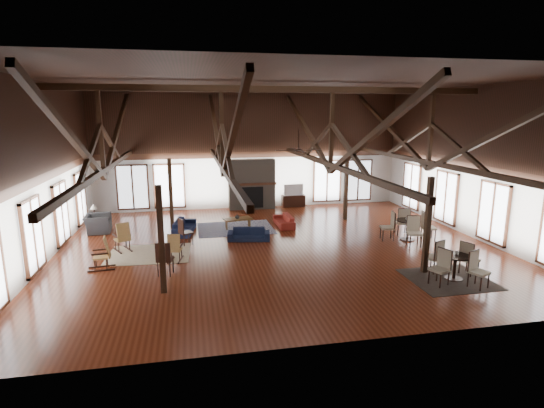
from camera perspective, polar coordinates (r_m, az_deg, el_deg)
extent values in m
plane|color=#602614|center=(16.11, 0.78, -5.71)|extent=(16.00, 16.00, 0.00)
cube|color=black|center=(15.38, 0.84, 16.10)|extent=(16.00, 14.00, 0.02)
cube|color=silver|center=(22.32, -2.92, 7.13)|extent=(16.00, 0.02, 6.00)
cube|color=silver|center=(8.82, 10.20, -0.70)|extent=(16.00, 0.02, 6.00)
cube|color=silver|center=(15.89, -28.78, 3.64)|extent=(0.02, 14.00, 6.00)
cube|color=silver|center=(18.80, 25.52, 5.04)|extent=(0.02, 14.00, 6.00)
cube|color=black|center=(15.36, 0.84, 15.17)|extent=(15.60, 0.18, 0.22)
cube|color=black|center=(15.39, -21.68, 4.24)|extent=(0.16, 13.70, 0.18)
cube|color=black|center=(15.28, -22.08, 9.26)|extent=(0.14, 0.14, 2.70)
cube|color=black|center=(18.74, -20.07, 9.39)|extent=(0.15, 7.07, 3.12)
cube|color=black|center=(11.87, -25.15, 7.83)|extent=(0.15, 7.07, 3.12)
cube|color=black|center=(15.17, -6.63, 4.91)|extent=(0.16, 13.70, 0.18)
cube|color=black|center=(15.06, -6.76, 10.01)|extent=(0.14, 0.14, 2.70)
cube|color=black|center=(18.56, -7.60, 9.98)|extent=(0.15, 7.07, 3.12)
cube|color=black|center=(11.59, -5.38, 8.83)|extent=(0.15, 7.07, 3.12)
cube|color=black|center=(15.98, 7.87, 5.24)|extent=(0.16, 13.70, 0.18)
cube|color=black|center=(15.88, 8.01, 10.08)|extent=(0.14, 0.14, 2.70)
cube|color=black|center=(19.23, 4.57, 10.12)|extent=(0.15, 7.07, 3.12)
cube|color=black|center=(12.63, 13.21, 8.83)|extent=(0.15, 7.07, 3.12)
cube|color=black|center=(17.68, 20.29, 5.26)|extent=(0.16, 13.70, 0.18)
cube|color=black|center=(17.59, 20.61, 9.63)|extent=(0.14, 0.14, 2.70)
cube|color=black|center=(20.66, 15.48, 9.86)|extent=(0.15, 7.07, 3.12)
cube|color=black|center=(14.72, 27.72, 8.20)|extent=(0.15, 7.07, 3.12)
cube|color=black|center=(12.03, -14.67, -4.73)|extent=(0.16, 0.16, 3.05)
cube|color=black|center=(13.97, 20.18, -2.75)|extent=(0.16, 0.16, 3.05)
cube|color=black|center=(18.84, -13.45, 1.36)|extent=(0.16, 0.16, 3.05)
cube|color=black|center=(20.14, 9.93, 2.19)|extent=(0.16, 0.16, 3.05)
cube|color=brown|center=(22.22, -2.76, 2.69)|extent=(2.40, 0.62, 2.60)
cube|color=black|center=(22.02, -2.62, 0.89)|extent=(1.10, 0.06, 1.10)
cube|color=#361B10|center=(21.93, -2.65, 2.70)|extent=(2.50, 0.20, 0.12)
cylinder|color=black|center=(14.51, 3.60, 8.61)|extent=(0.04, 0.04, 0.70)
cylinder|color=black|center=(14.53, 3.58, 7.23)|extent=(0.20, 0.20, 0.10)
cube|color=black|center=(14.65, 5.30, 7.25)|extent=(0.70, 0.12, 0.02)
cube|color=black|center=(14.97, 3.14, 7.38)|extent=(0.12, 0.70, 0.02)
cube|color=black|center=(14.42, 1.84, 7.22)|extent=(0.70, 0.12, 0.02)
cube|color=black|center=(14.10, 4.04, 7.08)|extent=(0.12, 0.70, 0.02)
imported|color=black|center=(16.83, -3.14, -4.08)|extent=(1.73, 0.91, 0.48)
imported|color=#121832|center=(18.21, -11.69, -2.96)|extent=(1.96, 1.03, 0.55)
imported|color=maroon|center=(18.92, 1.61, -2.24)|extent=(1.68, 0.68, 0.49)
cube|color=brown|center=(18.52, -4.63, -2.00)|extent=(1.29, 0.84, 0.06)
cube|color=brown|center=(18.34, -6.10, -2.91)|extent=(0.06, 0.06, 0.40)
cube|color=brown|center=(18.72, -6.21, -2.60)|extent=(0.06, 0.06, 0.40)
cube|color=brown|center=(18.45, -3.00, -2.77)|extent=(0.06, 0.06, 0.40)
cube|color=brown|center=(18.83, -3.17, -2.46)|extent=(0.06, 0.06, 0.40)
imported|color=#B2B2B2|center=(18.42, -4.70, -1.66)|extent=(0.25, 0.25, 0.20)
imported|color=#272729|center=(19.35, -22.37, -2.45)|extent=(1.21, 1.08, 0.75)
cube|color=black|center=(20.24, -22.72, -2.14)|extent=(0.42, 0.42, 0.56)
cylinder|color=black|center=(20.14, -22.83, -0.91)|extent=(0.08, 0.08, 0.33)
cone|color=#ECE1C7|center=(20.09, -22.88, -0.29)|extent=(0.30, 0.30, 0.24)
cube|color=#A06C3C|center=(16.47, -19.51, -4.52)|extent=(0.63, 0.62, 0.05)
cube|color=#A06C3C|center=(16.18, -19.34, -3.60)|extent=(0.50, 0.38, 0.68)
cube|color=black|center=(16.52, -20.07, -5.92)|extent=(0.43, 0.76, 0.05)
cube|color=black|center=(16.64, -18.78, -5.70)|extent=(0.43, 0.76, 0.05)
cube|color=#A06C3C|center=(14.89, -12.89, -6.02)|extent=(0.50, 0.49, 0.04)
cube|color=#A06C3C|center=(14.62, -13.12, -5.17)|extent=(0.45, 0.25, 0.61)
cube|color=black|center=(15.05, -13.49, -7.27)|extent=(0.20, 0.75, 0.04)
cube|color=black|center=(14.96, -12.16, -7.32)|extent=(0.20, 0.75, 0.04)
cube|color=#A06C3C|center=(14.77, -22.04, -6.62)|extent=(0.50, 0.51, 0.05)
cube|color=#A06C3C|center=(14.66, -21.30, -5.39)|extent=(0.23, 0.48, 0.68)
cube|color=black|center=(14.71, -21.98, -8.28)|extent=(0.83, 0.14, 0.05)
cube|color=black|center=(15.08, -21.87, -7.78)|extent=(0.83, 0.14, 0.05)
cube|color=black|center=(16.51, -11.48, -3.80)|extent=(0.59, 0.59, 0.05)
cube|color=black|center=(16.35, -12.15, -2.95)|extent=(0.24, 0.41, 0.58)
cylinder|color=black|center=(16.58, -11.45, -4.58)|extent=(0.04, 0.04, 0.47)
cube|color=black|center=(13.64, -14.16, -7.25)|extent=(0.55, 0.55, 0.05)
cube|color=black|center=(13.36, -14.47, -6.34)|extent=(0.46, 0.15, 0.60)
cylinder|color=black|center=(13.73, -14.11, -8.22)|extent=(0.04, 0.04, 0.49)
cylinder|color=black|center=(13.93, 23.47, -6.42)|extent=(0.87, 0.87, 0.04)
cylinder|color=black|center=(14.04, 23.35, -7.82)|extent=(0.10, 0.10, 0.72)
cylinder|color=black|center=(14.16, 23.22, -9.20)|extent=(0.52, 0.52, 0.04)
cylinder|color=black|center=(17.54, 17.87, -2.12)|extent=(0.93, 0.93, 0.04)
cylinder|color=black|center=(17.63, 17.79, -3.34)|extent=(0.10, 0.10, 0.77)
cylinder|color=black|center=(17.74, 17.71, -4.55)|extent=(0.56, 0.56, 0.04)
imported|color=#B2B2B2|center=(14.03, 23.61, -6.03)|extent=(0.12, 0.12, 0.09)
imported|color=#B2B2B2|center=(17.46, 17.73, -1.93)|extent=(0.16, 0.16, 0.10)
cube|color=black|center=(22.90, 2.89, 0.44)|extent=(1.23, 0.46, 0.61)
imported|color=#B2B2B2|center=(22.78, 2.83, 1.95)|extent=(1.07, 0.23, 0.61)
cube|color=tan|center=(15.87, -16.17, -6.46)|extent=(2.95, 2.38, 0.01)
cube|color=#1A1D4B|center=(18.63, -4.96, -3.26)|extent=(3.26, 2.46, 0.01)
cube|color=black|center=(14.09, 22.62, -9.32)|extent=(2.40, 2.19, 0.01)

